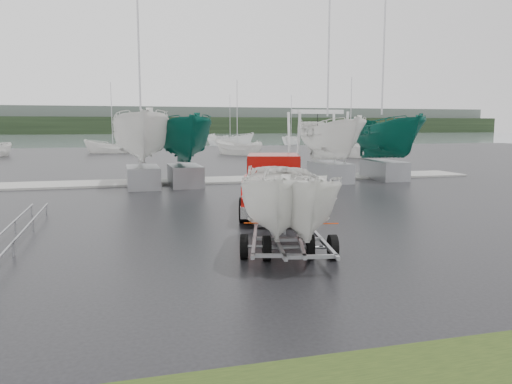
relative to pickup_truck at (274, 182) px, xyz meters
name	(u,v)px	position (x,y,z in m)	size (l,w,h in m)	color
ground_plane	(313,223)	(0.58, -2.59, -1.09)	(120.00, 120.00, 0.00)	black
lake	(147,139)	(0.58, 97.41, -1.09)	(300.00, 300.00, 0.00)	gray
dock	(230,180)	(0.58, 10.41, -1.04)	(30.00, 3.00, 0.12)	#979791
treeline	(136,125)	(0.58, 167.41, 1.91)	(300.00, 8.00, 6.00)	black
far_hill	(135,120)	(0.58, 175.41, 3.91)	(300.00, 6.00, 10.00)	#4C5651
pickup_truck	(274,182)	(0.00, 0.00, 0.00)	(3.82, 6.60, 2.08)	maroon
trailer_hitched	(278,145)	(-1.90, -6.37, 1.65)	(2.16, 3.79, 5.05)	gray
trailer_parked	(300,147)	(-1.42, -6.60, 1.62)	(1.99, 3.76, 4.98)	gray
boat_hoist	(317,134)	(6.01, 10.41, 1.58)	(3.30, 2.18, 4.12)	silver
keelboat_0	(141,100)	(-4.41, 8.41, 3.39)	(2.81, 3.20, 10.99)	gray
keelboat_1	(184,107)	(-2.23, 8.61, 3.07)	(2.61, 3.20, 8.04)	gray
keelboat_2	(331,110)	(6.00, 8.41, 2.95)	(2.53, 3.20, 10.71)	gray
keelboat_3	(386,108)	(9.61, 8.71, 3.13)	(2.65, 3.20, 10.82)	gray
mast_rack_0	(24,220)	(-8.42, -1.59, -0.74)	(0.56, 6.50, 0.06)	gray
moored_boat_1	(113,153)	(-6.22, 41.79, -1.08)	(2.72, 2.66, 11.20)	silver
moored_boat_2	(237,155)	(6.85, 35.14, -1.08)	(3.58, 3.60, 11.43)	silver
moored_boat_3	(291,144)	(21.79, 60.07, -1.08)	(3.19, 3.21, 11.02)	silver
moored_boat_5	(230,145)	(11.79, 61.22, -1.08)	(4.28, 4.25, 12.04)	silver
moored_boat_6	(350,156)	(17.22, 28.91, -1.08)	(2.62, 2.68, 11.35)	silver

